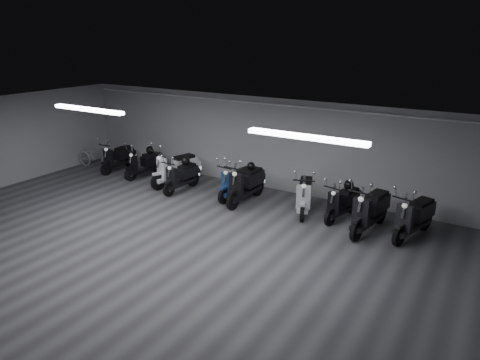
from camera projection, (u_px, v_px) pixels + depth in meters
The scene contains 21 objects.
floor at pixel (157, 250), 9.80m from camera, with size 14.00×10.00×0.01m, color #3E3E41.
ceiling at pixel (149, 126), 8.91m from camera, with size 14.00×10.00×0.01m, color slate.
back_wall at pixel (266, 144), 13.39m from camera, with size 14.00×0.01×2.80m, color #9F9FA2.
fluor_strip_left at pixel (88, 109), 11.23m from camera, with size 2.40×0.18×0.08m, color white.
fluor_strip_right at pixel (306, 137), 8.24m from camera, with size 2.40×0.18×0.08m, color white.
conduit at pixel (265, 104), 12.94m from camera, with size 0.05×0.05×13.60m, color white.
scooter_0 at pixel (118, 153), 15.25m from camera, with size 0.58×1.74×1.30m, color black, non-canonical shape.
scooter_1 at pixel (145, 159), 14.58m from camera, with size 0.56×1.68×1.25m, color black, non-canonical shape.
scooter_2 at pixel (175, 163), 13.76m from camera, with size 0.66×1.97×1.47m, color white, non-canonical shape.
scooter_3 at pixel (181, 172), 13.29m from camera, with size 0.56×1.67×1.24m, color black, non-canonical shape.
scooter_4 at pixel (237, 177), 12.71m from camera, with size 0.59×1.77×1.32m, color navy, non-canonical shape.
scooter_5 at pixel (246, 178), 12.36m from camera, with size 0.65×1.95×1.45m, color black, non-canonical shape.
scooter_6 at pixel (305, 189), 11.65m from camera, with size 0.61×1.83×1.36m, color #B6B5BA, non-canonical shape.
scooter_7 at pixel (343, 197), 11.24m from camera, with size 0.55×1.65×1.23m, color black, non-canonical shape.
scooter_8 at pixel (371, 203), 10.49m from camera, with size 0.66×1.97×1.47m, color black, non-canonical shape.
scooter_9 at pixel (415, 210), 10.19m from camera, with size 0.62×1.87×1.39m, color black, non-canonical shape.
bicycle at pixel (95, 154), 15.61m from camera, with size 0.58×1.65×1.07m, color silver.
helmet_0 at pixel (186, 161), 13.38m from camera, with size 0.27×0.27×0.27m, color black.
helmet_1 at pixel (349, 185), 11.31m from camera, with size 0.26×0.26×0.26m, color black.
helmet_2 at pixel (150, 150), 14.64m from camera, with size 0.26×0.26×0.26m, color black.
helmet_3 at pixel (251, 166), 12.48m from camera, with size 0.23×0.23×0.23m, color black.
Camera 1 is at (6.19, -6.52, 4.58)m, focal length 33.00 mm.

